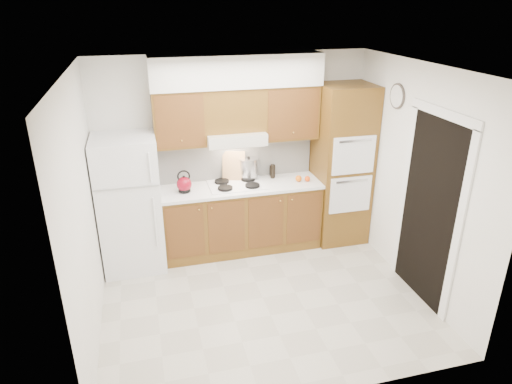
# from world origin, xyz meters

# --- Properties ---
(floor) EXTENTS (3.60, 3.60, 0.00)m
(floor) POSITION_xyz_m (0.00, 0.00, 0.00)
(floor) COLOR beige
(floor) RESTS_ON ground
(ceiling) EXTENTS (3.60, 3.60, 0.00)m
(ceiling) POSITION_xyz_m (0.00, 0.00, 2.60)
(ceiling) COLOR white
(ceiling) RESTS_ON wall_back
(wall_back) EXTENTS (3.60, 0.02, 2.60)m
(wall_back) POSITION_xyz_m (0.00, 1.50, 1.30)
(wall_back) COLOR white
(wall_back) RESTS_ON floor
(wall_left) EXTENTS (0.02, 3.00, 2.60)m
(wall_left) POSITION_xyz_m (-1.80, 0.00, 1.30)
(wall_left) COLOR white
(wall_left) RESTS_ON floor
(wall_right) EXTENTS (0.02, 3.00, 2.60)m
(wall_right) POSITION_xyz_m (1.80, 0.00, 1.30)
(wall_right) COLOR white
(wall_right) RESTS_ON floor
(fridge) EXTENTS (0.75, 0.72, 1.72)m
(fridge) POSITION_xyz_m (-1.41, 1.14, 0.86)
(fridge) COLOR white
(fridge) RESTS_ON floor
(base_cabinets) EXTENTS (2.11, 0.60, 0.90)m
(base_cabinets) POSITION_xyz_m (0.02, 1.20, 0.45)
(base_cabinets) COLOR brown
(base_cabinets) RESTS_ON floor
(countertop) EXTENTS (2.13, 0.62, 0.04)m
(countertop) POSITION_xyz_m (0.03, 1.19, 0.92)
(countertop) COLOR white
(countertop) RESTS_ON base_cabinets
(backsplash) EXTENTS (2.11, 0.03, 0.56)m
(backsplash) POSITION_xyz_m (0.02, 1.49, 1.22)
(backsplash) COLOR white
(backsplash) RESTS_ON countertop
(oven_cabinet) EXTENTS (0.70, 0.65, 2.20)m
(oven_cabinet) POSITION_xyz_m (1.44, 1.18, 1.10)
(oven_cabinet) COLOR brown
(oven_cabinet) RESTS_ON floor
(upper_cab_left) EXTENTS (0.63, 0.33, 0.70)m
(upper_cab_left) POSITION_xyz_m (-0.71, 1.33, 1.85)
(upper_cab_left) COLOR brown
(upper_cab_left) RESTS_ON wall_back
(upper_cab_right) EXTENTS (0.73, 0.33, 0.70)m
(upper_cab_right) POSITION_xyz_m (0.72, 1.33, 1.85)
(upper_cab_right) COLOR brown
(upper_cab_right) RESTS_ON wall_back
(range_hood) EXTENTS (0.75, 0.45, 0.15)m
(range_hood) POSITION_xyz_m (-0.02, 1.27, 1.57)
(range_hood) COLOR silver
(range_hood) RESTS_ON wall_back
(upper_cab_over_hood) EXTENTS (0.75, 0.33, 0.55)m
(upper_cab_over_hood) POSITION_xyz_m (-0.02, 1.33, 1.92)
(upper_cab_over_hood) COLOR brown
(upper_cab_over_hood) RESTS_ON range_hood
(soffit) EXTENTS (2.13, 0.36, 0.40)m
(soffit) POSITION_xyz_m (0.03, 1.32, 2.40)
(soffit) COLOR silver
(soffit) RESTS_ON wall_back
(cooktop) EXTENTS (0.74, 0.50, 0.01)m
(cooktop) POSITION_xyz_m (-0.02, 1.21, 0.95)
(cooktop) COLOR white
(cooktop) RESTS_ON countertop
(doorway) EXTENTS (0.02, 0.90, 2.10)m
(doorway) POSITION_xyz_m (1.79, -0.35, 1.05)
(doorway) COLOR black
(doorway) RESTS_ON floor
(wall_clock) EXTENTS (0.02, 0.30, 0.30)m
(wall_clock) POSITION_xyz_m (1.79, 0.55, 2.15)
(wall_clock) COLOR #3F3833
(wall_clock) RESTS_ON wall_right
(kettle) EXTENTS (0.21, 0.21, 0.19)m
(kettle) POSITION_xyz_m (-0.72, 1.16, 1.05)
(kettle) COLOR maroon
(kettle) RESTS_ON countertop
(cutting_board) EXTENTS (0.32, 0.18, 0.40)m
(cutting_board) POSITION_xyz_m (-0.02, 1.41, 1.14)
(cutting_board) COLOR tan
(cutting_board) RESTS_ON countertop
(stock_pot) EXTENTS (0.32, 0.32, 0.25)m
(stock_pot) POSITION_xyz_m (0.18, 1.40, 1.10)
(stock_pot) COLOR #B6B6BB
(stock_pot) RESTS_ON cooktop
(condiment_a) EXTENTS (0.07, 0.07, 0.18)m
(condiment_a) POSITION_xyz_m (0.52, 1.35, 1.03)
(condiment_a) COLOR black
(condiment_a) RESTS_ON countertop
(condiment_b) EXTENTS (0.08, 0.08, 0.19)m
(condiment_b) POSITION_xyz_m (0.51, 1.35, 1.04)
(condiment_b) COLOR black
(condiment_b) RESTS_ON countertop
(condiment_c) EXTENTS (0.06, 0.06, 0.14)m
(condiment_c) POSITION_xyz_m (0.52, 1.45, 1.01)
(condiment_c) COLOR black
(condiment_c) RESTS_ON countertop
(orange_near) EXTENTS (0.10, 0.10, 0.08)m
(orange_near) POSITION_xyz_m (0.81, 1.13, 0.98)
(orange_near) COLOR #FF530D
(orange_near) RESTS_ON countertop
(orange_far) EXTENTS (0.07, 0.07, 0.07)m
(orange_far) POSITION_xyz_m (0.92, 1.11, 0.98)
(orange_far) COLOR #FF520D
(orange_far) RESTS_ON countertop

